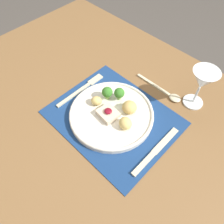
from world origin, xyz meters
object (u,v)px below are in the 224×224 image
knife (153,154)px  spoon (167,93)px  dinner_plate (113,112)px  fork (84,88)px  wine_glass_near (203,81)px

knife → spoon: size_ratio=1.09×
dinner_plate → knife: dinner_plate is taller
fork → knife: size_ratio=1.00×
wine_glass_near → knife: bearing=-84.8°
dinner_plate → fork: (-0.17, 0.01, -0.01)m
dinner_plate → wine_glass_near: bearing=55.5°
dinner_plate → fork: size_ratio=1.34×
fork → knife: (0.36, -0.03, 0.00)m
fork → wine_glass_near: bearing=37.6°
fork → spoon: 0.32m
fork → wine_glass_near: (0.34, 0.24, 0.10)m
knife → wine_glass_near: bearing=97.8°
dinner_plate → knife: (0.19, -0.02, -0.01)m
dinner_plate → wine_glass_near: (0.17, 0.25, 0.09)m
spoon → wine_glass_near: size_ratio=1.30×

